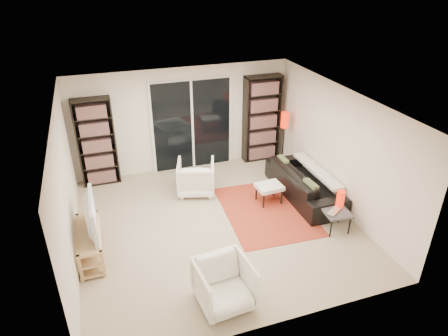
{
  "coord_description": "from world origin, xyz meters",
  "views": [
    {
      "loc": [
        -1.86,
        -5.95,
        4.47
      ],
      "look_at": [
        0.25,
        0.3,
        1.0
      ],
      "focal_mm": 32.0,
      "sensor_mm": 36.0,
      "label": 1
    }
  ],
  "objects_px": {
    "tv_stand": "(90,243)",
    "ottoman": "(269,188)",
    "sofa": "(304,183)",
    "armchair_front": "(224,285)",
    "floor_lamp": "(284,126)",
    "side_table": "(337,214)",
    "armchair_back": "(196,177)",
    "bookshelf_right": "(262,119)",
    "bookshelf_left": "(97,143)"
  },
  "relations": [
    {
      "from": "floor_lamp",
      "to": "bookshelf_right",
      "type": "bearing_deg",
      "value": 121.2
    },
    {
      "from": "bookshelf_left",
      "to": "side_table",
      "type": "distance_m",
      "value": 5.14
    },
    {
      "from": "bookshelf_left",
      "to": "armchair_back",
      "type": "bearing_deg",
      "value": -29.58
    },
    {
      "from": "tv_stand",
      "to": "armchair_back",
      "type": "height_order",
      "value": "armchair_back"
    },
    {
      "from": "sofa",
      "to": "armchair_front",
      "type": "xyz_separation_m",
      "value": [
        -2.54,
        -2.3,
        0.04
      ]
    },
    {
      "from": "sofa",
      "to": "ottoman",
      "type": "height_order",
      "value": "sofa"
    },
    {
      "from": "armchair_back",
      "to": "tv_stand",
      "type": "bearing_deg",
      "value": 50.13
    },
    {
      "from": "sofa",
      "to": "armchair_back",
      "type": "height_order",
      "value": "armchair_back"
    },
    {
      "from": "sofa",
      "to": "bookshelf_left",
      "type": "bearing_deg",
      "value": 63.9
    },
    {
      "from": "tv_stand",
      "to": "ottoman",
      "type": "distance_m",
      "value": 3.58
    },
    {
      "from": "sofa",
      "to": "side_table",
      "type": "xyz_separation_m",
      "value": [
        -0.04,
        -1.26,
        0.04
      ]
    },
    {
      "from": "bookshelf_right",
      "to": "bookshelf_left",
      "type": "bearing_deg",
      "value": 180.0
    },
    {
      "from": "floor_lamp",
      "to": "side_table",
      "type": "bearing_deg",
      "value": -94.61
    },
    {
      "from": "sofa",
      "to": "floor_lamp",
      "type": "distance_m",
      "value": 1.6
    },
    {
      "from": "tv_stand",
      "to": "armchair_back",
      "type": "bearing_deg",
      "value": 33.43
    },
    {
      "from": "bookshelf_left",
      "to": "sofa",
      "type": "bearing_deg",
      "value": -26.08
    },
    {
      "from": "tv_stand",
      "to": "ottoman",
      "type": "height_order",
      "value": "tv_stand"
    },
    {
      "from": "armchair_back",
      "to": "floor_lamp",
      "type": "bearing_deg",
      "value": -150.26
    },
    {
      "from": "ottoman",
      "to": "tv_stand",
      "type": "bearing_deg",
      "value": -170.43
    },
    {
      "from": "bookshelf_right",
      "to": "armchair_back",
      "type": "xyz_separation_m",
      "value": [
        -1.95,
        -1.08,
        -0.69
      ]
    },
    {
      "from": "bookshelf_right",
      "to": "armchair_back",
      "type": "height_order",
      "value": "bookshelf_right"
    },
    {
      "from": "bookshelf_left",
      "to": "bookshelf_right",
      "type": "distance_m",
      "value": 3.85
    },
    {
      "from": "tv_stand",
      "to": "armchair_back",
      "type": "distance_m",
      "value": 2.67
    },
    {
      "from": "bookshelf_left",
      "to": "armchair_front",
      "type": "relative_size",
      "value": 2.5
    },
    {
      "from": "side_table",
      "to": "floor_lamp",
      "type": "distance_m",
      "value": 2.76
    },
    {
      "from": "side_table",
      "to": "floor_lamp",
      "type": "bearing_deg",
      "value": 85.39
    },
    {
      "from": "bookshelf_left",
      "to": "armchair_back",
      "type": "relative_size",
      "value": 2.47
    },
    {
      "from": "sofa",
      "to": "armchair_front",
      "type": "bearing_deg",
      "value": 132.06
    },
    {
      "from": "bookshelf_left",
      "to": "side_table",
      "type": "height_order",
      "value": "bookshelf_left"
    },
    {
      "from": "bookshelf_right",
      "to": "floor_lamp",
      "type": "xyz_separation_m",
      "value": [
        0.33,
        -0.55,
        -0.01
      ]
    },
    {
      "from": "sofa",
      "to": "floor_lamp",
      "type": "relative_size",
      "value": 1.58
    },
    {
      "from": "bookshelf_right",
      "to": "ottoman",
      "type": "height_order",
      "value": "bookshelf_right"
    },
    {
      "from": "bookshelf_right",
      "to": "floor_lamp",
      "type": "height_order",
      "value": "bookshelf_right"
    },
    {
      "from": "bookshelf_right",
      "to": "tv_stand",
      "type": "bearing_deg",
      "value": -148.66
    },
    {
      "from": "bookshelf_left",
      "to": "sofa",
      "type": "relative_size",
      "value": 0.91
    },
    {
      "from": "bookshelf_left",
      "to": "ottoman",
      "type": "xyz_separation_m",
      "value": [
        3.2,
        -1.95,
        -0.63
      ]
    },
    {
      "from": "armchair_back",
      "to": "ottoman",
      "type": "xyz_separation_m",
      "value": [
        1.3,
        -0.87,
        -0.02
      ]
    },
    {
      "from": "armchair_back",
      "to": "side_table",
      "type": "relative_size",
      "value": 1.59
    },
    {
      "from": "floor_lamp",
      "to": "armchair_front",
      "type": "bearing_deg",
      "value": -126.29
    },
    {
      "from": "bookshelf_right",
      "to": "tv_stand",
      "type": "height_order",
      "value": "bookshelf_right"
    },
    {
      "from": "tv_stand",
      "to": "floor_lamp",
      "type": "distance_m",
      "value": 4.99
    },
    {
      "from": "armchair_front",
      "to": "armchair_back",
      "type": "bearing_deg",
      "value": 76.75
    },
    {
      "from": "bookshelf_right",
      "to": "ottoman",
      "type": "xyz_separation_m",
      "value": [
        -0.65,
        -1.95,
        -0.71
      ]
    },
    {
      "from": "bookshelf_right",
      "to": "floor_lamp",
      "type": "distance_m",
      "value": 0.64
    },
    {
      "from": "side_table",
      "to": "sofa",
      "type": "bearing_deg",
      "value": 88.4
    },
    {
      "from": "bookshelf_left",
      "to": "bookshelf_right",
      "type": "height_order",
      "value": "bookshelf_right"
    },
    {
      "from": "ottoman",
      "to": "side_table",
      "type": "distance_m",
      "value": 1.48
    },
    {
      "from": "side_table",
      "to": "floor_lamp",
      "type": "relative_size",
      "value": 0.36
    },
    {
      "from": "bookshelf_right",
      "to": "side_table",
      "type": "xyz_separation_m",
      "value": [
        0.12,
        -3.21,
        -0.7
      ]
    },
    {
      "from": "bookshelf_left",
      "to": "sofa",
      "type": "height_order",
      "value": "bookshelf_left"
    }
  ]
}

